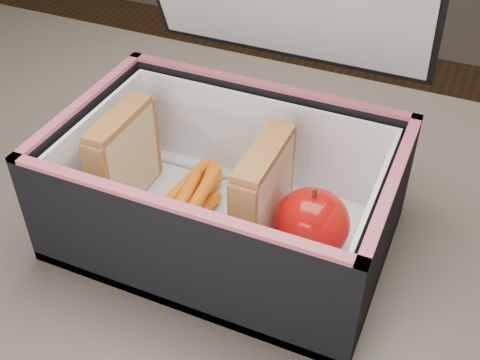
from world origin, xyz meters
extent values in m
cube|color=brown|center=(0.00, 0.00, 0.73)|extent=(1.20, 0.80, 0.03)
cube|color=#382D26|center=(-0.55, 0.35, 0.36)|extent=(0.05, 0.05, 0.72)
cube|color=#DBB884|center=(-0.10, 0.05, 0.81)|extent=(0.01, 0.08, 0.09)
cube|color=#BF6062|center=(-0.09, 0.05, 0.81)|extent=(0.01, 0.08, 0.08)
cube|color=#DBB884|center=(-0.08, 0.05, 0.81)|extent=(0.01, 0.08, 0.09)
cube|color=brown|center=(-0.09, 0.05, 0.86)|extent=(0.02, 0.08, 0.01)
cube|color=#DBB884|center=(0.04, 0.05, 0.81)|extent=(0.01, 0.09, 0.09)
cube|color=#BF6062|center=(0.05, 0.05, 0.81)|extent=(0.01, 0.08, 0.09)
cube|color=#DBB884|center=(0.06, 0.05, 0.81)|extent=(0.01, 0.09, 0.09)
cube|color=brown|center=(0.05, 0.05, 0.86)|extent=(0.02, 0.09, 0.01)
cylinder|color=#D04200|center=(-0.02, 0.06, 0.77)|extent=(0.02, 0.10, 0.01)
cylinder|color=#D04200|center=(-0.04, 0.06, 0.78)|extent=(0.02, 0.10, 0.01)
cylinder|color=#D04200|center=(-0.01, 0.04, 0.80)|extent=(0.02, 0.10, 0.01)
cylinder|color=#D04200|center=(-0.01, 0.03, 0.77)|extent=(0.03, 0.10, 0.01)
cylinder|color=#D04200|center=(-0.01, 0.06, 0.78)|extent=(0.03, 0.10, 0.01)
cylinder|color=#D04200|center=(-0.02, 0.03, 0.80)|extent=(0.03, 0.10, 0.01)
cylinder|color=#D04200|center=(-0.04, 0.06, 0.77)|extent=(0.01, 0.10, 0.01)
cube|color=white|center=(0.10, 0.05, 0.77)|extent=(0.07, 0.07, 0.01)
ellipsoid|color=maroon|center=(0.10, 0.05, 0.80)|extent=(0.08, 0.08, 0.06)
cylinder|color=#452C18|center=(0.10, 0.05, 0.84)|extent=(0.01, 0.01, 0.01)
camera|label=1|loc=(0.19, -0.32, 1.16)|focal=45.00mm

